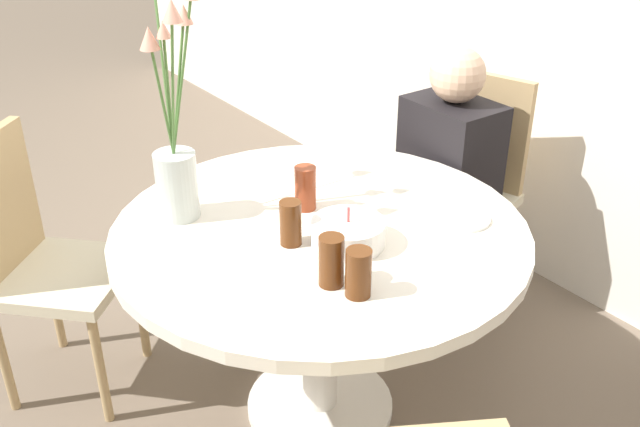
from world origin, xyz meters
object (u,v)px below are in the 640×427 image
Objects in this scene: drink_glass_0 at (358,273)px; drink_glass_1 at (331,261)px; flower_vase at (175,151)px; person_woman at (446,195)px; side_plate at (462,218)px; drink_glass_3 at (291,223)px; birthday_cake at (347,233)px; chair_near_front at (467,177)px; chair_right_flank at (37,253)px; drink_glass_2 at (305,188)px.

drink_glass_0 is 0.08m from drink_glass_1.
flower_vase is at bearing -165.09° from drink_glass_0.
person_woman is (-0.55, 0.88, -0.27)m from drink_glass_0.
side_plate is 0.53m from drink_glass_1.
flower_vase is 4.17× the size of side_plate.
drink_glass_1 reaches higher than drink_glass_3.
drink_glass_0 is at bearing -31.70° from birthday_cake.
person_woman reaches higher than drink_glass_0.
drink_glass_1 is at bearing -49.50° from birthday_cake.
chair_near_front is at bearing 105.46° from drink_glass_3.
chair_right_flank is at bearing -142.87° from drink_glass_3.
flower_vase is at bearing -152.14° from drink_glass_3.
birthday_cake is at bearing -6.98° from drink_glass_2.
drink_glass_2 is at bearing 134.18° from drink_glass_3.
drink_glass_0 is at bearing -76.13° from side_plate.
birthday_cake is at bearing -82.52° from chair_near_front.
person_woman reaches higher than chair_right_flank.
drink_glass_2 is (-0.34, -0.34, 0.06)m from side_plate.
side_plate is at bearing 103.87° from drink_glass_0.
chair_near_front is at bearing -59.64° from chair_right_flank.
drink_glass_1 is at bearing -62.50° from person_woman.
chair_right_flank reaches higher than drink_glass_1.
birthday_cake is 0.30× the size of flower_vase.
drink_glass_1 is at bearing -162.17° from drink_glass_0.
drink_glass_1 is (-0.08, -0.03, 0.00)m from drink_glass_0.
drink_glass_1 is at bearing -7.50° from drink_glass_3.
birthday_cake is at bearing 130.50° from drink_glass_1.
chair_right_flank is 1.06m from birthday_cake.
side_plate is at bearing -85.61° from chair_right_flank.
birthday_cake is 0.38m from side_plate.
side_plate is 0.16× the size of person_woman.
side_plate is (0.47, -0.54, 0.19)m from chair_near_front.
drink_glass_2 is (0.55, 0.69, 0.26)m from chair_right_flank.
person_woman is (-0.47, 0.91, -0.27)m from drink_glass_1.
person_woman is at bearing 117.50° from drink_glass_1.
flower_vase is 1.14m from person_woman.
drink_glass_3 is (-0.31, 0.01, 0.00)m from drink_glass_0.
chair_near_front reaches higher than drink_glass_3.
flower_vase is at bearing -145.01° from birthday_cake.
drink_glass_0 is 0.93× the size of drink_glass_2.
drink_glass_0 is at bearing -19.28° from drink_glass_2.
person_woman is (0.46, 1.41, -0.02)m from chair_right_flank.
drink_glass_2 is 0.13× the size of person_woman.
person_woman reaches higher than side_plate.
side_plate is 1.21× the size of drink_glass_1.
flower_vase is 5.06× the size of drink_glass_1.
side_plate is at bearing -64.29° from chair_near_front.
side_plate is (0.52, 0.67, -0.21)m from flower_vase.
drink_glass_2 is at bearing 154.01° from drink_glass_1.
drink_glass_3 is at bearing -74.53° from person_woman.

